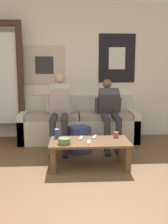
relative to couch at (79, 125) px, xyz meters
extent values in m
plane|color=brown|center=(-0.07, -2.53, -0.29)|extent=(18.00, 18.00, 0.00)
cube|color=silver|center=(-0.07, 0.35, 0.98)|extent=(10.00, 0.05, 2.55)
cube|color=beige|center=(-0.64, 0.31, 1.09)|extent=(0.76, 0.01, 0.72)
cube|color=#2D2D33|center=(-0.64, 0.31, 1.09)|extent=(0.34, 0.01, 0.32)
cube|color=black|center=(0.74, 0.31, 1.22)|extent=(0.70, 0.01, 0.91)
cube|color=silver|center=(0.74, 0.31, 1.22)|extent=(0.31, 0.01, 0.41)
cube|color=#382319|center=(-1.05, 0.12, 0.73)|extent=(0.10, 0.10, 2.05)
cube|color=beige|center=(0.00, 0.26, 0.11)|extent=(2.12, 0.13, 0.81)
cube|color=beige|center=(0.00, -0.09, -0.08)|extent=(2.12, 0.56, 0.42)
cube|color=beige|center=(-1.00, -0.09, -0.02)|extent=(0.12, 0.56, 0.54)
cube|color=beige|center=(1.00, -0.09, -0.02)|extent=(0.12, 0.56, 0.54)
cube|color=gray|center=(-0.47, -0.09, 0.18)|extent=(0.92, 0.52, 0.10)
cube|color=gray|center=(0.47, -0.09, 0.18)|extent=(0.92, 0.52, 0.10)
cube|color=brown|center=(0.10, -1.28, 0.05)|extent=(1.06, 0.53, 0.03)
cube|color=brown|center=(-0.38, -1.08, -0.13)|extent=(0.07, 0.07, 0.33)
cube|color=brown|center=(0.57, -1.08, -0.13)|extent=(0.07, 0.07, 0.33)
cube|color=brown|center=(-0.38, -1.49, -0.13)|extent=(0.07, 0.07, 0.33)
cube|color=brown|center=(0.57, -1.49, -0.13)|extent=(0.07, 0.07, 0.33)
cylinder|color=#2D2D33|center=(-0.43, -0.55, 0.23)|extent=(0.11, 0.48, 0.11)
cylinder|color=#2D2D33|center=(-0.43, -0.79, -0.02)|extent=(0.10, 0.10, 0.50)
cube|color=#232328|center=(-0.43, -0.86, -0.27)|extent=(0.11, 0.25, 0.05)
cylinder|color=#2D2D33|center=(-0.25, -0.55, 0.23)|extent=(0.11, 0.48, 0.11)
cylinder|color=#2D2D33|center=(-0.25, -0.79, -0.02)|extent=(0.10, 0.10, 0.50)
cube|color=#232328|center=(-0.25, -0.86, -0.27)|extent=(0.11, 0.25, 0.05)
cube|color=beige|center=(-0.34, -0.23, 0.48)|extent=(0.37, 0.39, 0.57)
sphere|color=tan|center=(-0.34, -0.12, 0.86)|extent=(0.18, 0.18, 0.18)
cylinder|color=beige|center=(-0.53, -0.22, 0.44)|extent=(0.08, 0.12, 0.30)
cylinder|color=beige|center=(-0.14, -0.22, 0.44)|extent=(0.08, 0.12, 0.30)
cylinder|color=#2D2D33|center=(0.42, -0.52, 0.23)|extent=(0.11, 0.43, 0.11)
cylinder|color=#2D2D33|center=(0.42, -0.74, -0.02)|extent=(0.10, 0.10, 0.50)
cube|color=#232328|center=(0.42, -0.81, -0.27)|extent=(0.11, 0.25, 0.05)
cylinder|color=#2D2D33|center=(0.60, -0.52, 0.23)|extent=(0.11, 0.43, 0.11)
cylinder|color=#2D2D33|center=(0.60, -0.74, -0.02)|extent=(0.10, 0.10, 0.50)
cube|color=#232328|center=(0.60, -0.81, -0.27)|extent=(0.11, 0.25, 0.05)
cube|color=#3F3F44|center=(0.51, -0.20, 0.44)|extent=(0.34, 0.41, 0.51)
sphere|color=brown|center=(0.51, -0.04, 0.75)|extent=(0.16, 0.16, 0.16)
cylinder|color=#3F3F44|center=(0.31, -0.18, 0.39)|extent=(0.08, 0.14, 0.27)
cylinder|color=#3F3F44|center=(0.70, -0.18, 0.39)|extent=(0.08, 0.14, 0.27)
cube|color=navy|center=(-0.02, -0.69, -0.08)|extent=(0.37, 0.34, 0.42)
cube|color=navy|center=(0.03, -0.79, -0.18)|extent=(0.22, 0.16, 0.19)
cylinder|color=#607F47|center=(-0.24, -1.40, 0.10)|extent=(0.16, 0.16, 0.07)
torus|color=#607F47|center=(-0.24, -1.40, 0.13)|extent=(0.17, 0.17, 0.02)
cylinder|color=#B24C42|center=(0.48, -1.13, 0.11)|extent=(0.07, 0.07, 0.08)
cylinder|color=black|center=(0.48, -1.13, 0.15)|extent=(0.00, 0.00, 0.01)
cylinder|color=#28479E|center=(-0.34, -1.10, 0.13)|extent=(0.07, 0.07, 0.12)
cylinder|color=silver|center=(-0.34, -1.10, 0.19)|extent=(0.06, 0.06, 0.00)
cube|color=white|center=(0.18, -1.15, 0.08)|extent=(0.08, 0.15, 0.02)
cylinder|color=#333842|center=(0.19, -1.12, 0.09)|extent=(0.01, 0.01, 0.00)
cube|color=white|center=(-0.01, -1.18, 0.08)|extent=(0.06, 0.15, 0.02)
cylinder|color=#333842|center=(-0.01, -1.15, 0.09)|extent=(0.01, 0.01, 0.00)
cube|color=white|center=(0.08, -1.39, 0.08)|extent=(0.05, 0.15, 0.02)
cylinder|color=#333842|center=(0.08, -1.36, 0.09)|extent=(0.01, 0.01, 0.00)
camera|label=1|loc=(-0.16, -4.49, 1.01)|focal=40.00mm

